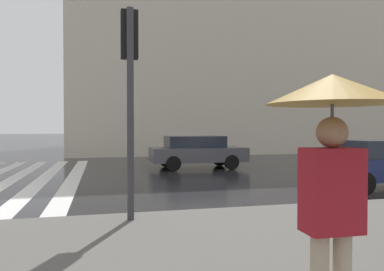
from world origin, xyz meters
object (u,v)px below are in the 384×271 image
at_px(car_dark_grey, 197,151).
at_px(pedestrian_in_red_jacket, 332,132).
at_px(car_navy, 382,163).
at_px(traffic_signal_post, 130,69).

bearing_deg(car_dark_grey, pedestrian_in_red_jacket, 169.46).
height_order(car_navy, pedestrian_in_red_jacket, pedestrian_in_red_jacket).
bearing_deg(car_dark_grey, traffic_signal_post, 158.31).
xyz_separation_m(car_dark_grey, pedestrian_in_red_jacket, (-13.25, 2.46, 0.96)).
bearing_deg(car_dark_grey, car_navy, -149.39).
height_order(traffic_signal_post, car_dark_grey, traffic_signal_post).
bearing_deg(traffic_signal_post, pedestrian_in_red_jacket, -165.84).
relative_size(traffic_signal_post, car_navy, 0.90).
xyz_separation_m(traffic_signal_post, car_dark_grey, (8.93, -3.55, -2.05)).
xyz_separation_m(traffic_signal_post, pedestrian_in_red_jacket, (-4.31, -1.09, -1.08)).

